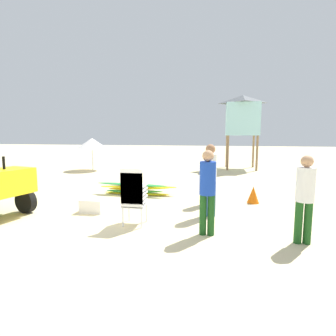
{
  "coord_description": "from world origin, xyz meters",
  "views": [
    {
      "loc": [
        2.64,
        -5.34,
        2.03
      ],
      "look_at": [
        1.17,
        2.73,
        0.98
      ],
      "focal_mm": 28.83,
      "sensor_mm": 36.0,
      "label": 1
    }
  ],
  "objects": [
    {
      "name": "ground",
      "position": [
        0.0,
        0.0,
        0.0
      ],
      "size": [
        80.0,
        80.0,
        0.0
      ],
      "primitive_type": "plane",
      "color": "beige"
    },
    {
      "name": "stacked_plastic_chairs",
      "position": [
        0.86,
        0.2,
        0.74
      ],
      "size": [
        0.48,
        0.48,
        1.29
      ],
      "color": "white",
      "rests_on": "ground"
    },
    {
      "name": "lifeguard_near_center",
      "position": [
        4.24,
        -0.18,
        0.94
      ],
      "size": [
        0.32,
        0.32,
        1.64
      ],
      "color": "#194C19",
      "rests_on": "ground"
    },
    {
      "name": "lifeguard_near_right",
      "position": [
        2.48,
        -0.06,
        0.98
      ],
      "size": [
        0.32,
        0.32,
        1.71
      ],
      "color": "#194C19",
      "rests_on": "ground"
    },
    {
      "name": "cooler_box",
      "position": [
        -0.49,
        1.01,
        0.17
      ],
      "size": [
        0.59,
        0.4,
        0.34
      ],
      "primitive_type": "cube",
      "color": "white",
      "rests_on": "ground"
    },
    {
      "name": "beach_umbrella_left",
      "position": [
        -4.16,
        8.59,
        1.48
      ],
      "size": [
        1.74,
        1.74,
        1.79
      ],
      "color": "beige",
      "rests_on": "ground"
    },
    {
      "name": "lifeguard_near_left",
      "position": [
        2.49,
        1.21,
        1.03
      ],
      "size": [
        0.32,
        0.32,
        1.77
      ],
      "color": "#33598C",
      "rests_on": "ground"
    },
    {
      "name": "lifeguard_far_right",
      "position": [
        2.45,
        2.35,
        0.93
      ],
      "size": [
        0.32,
        0.32,
        1.63
      ],
      "color": "#194C19",
      "rests_on": "ground"
    },
    {
      "name": "traffic_cone_near",
      "position": [
        3.72,
        2.71,
        0.25
      ],
      "size": [
        0.35,
        0.35,
        0.5
      ],
      "primitive_type": "cone",
      "color": "orange",
      "rests_on": "ground"
    },
    {
      "name": "surfboard_pile",
      "position": [
        0.03,
        3.13,
        0.2
      ],
      "size": [
        2.75,
        0.8,
        0.4
      ],
      "color": "yellow",
      "rests_on": "ground"
    },
    {
      "name": "lifeguard_tower",
      "position": [
        4.02,
        10.72,
        3.06
      ],
      "size": [
        1.98,
        1.98,
        4.18
      ],
      "color": "olive",
      "rests_on": "ground"
    }
  ]
}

